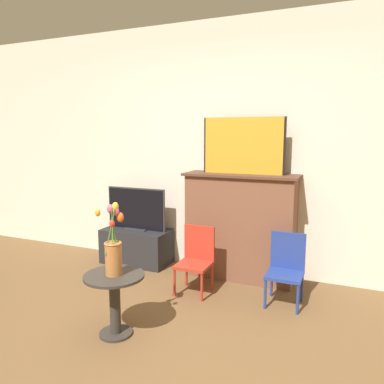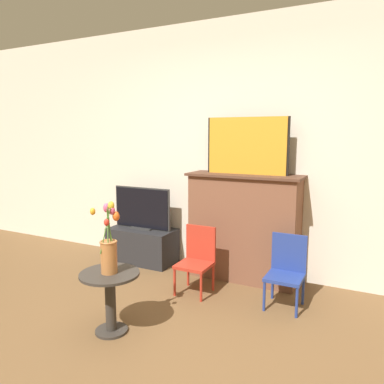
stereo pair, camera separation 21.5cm
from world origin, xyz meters
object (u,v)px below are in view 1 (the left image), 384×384
chair_blue (286,266)px  vase_tulips (113,250)px  painting (243,146)px  tv_monitor (136,209)px  chair_red (196,257)px

chair_blue → vase_tulips: vase_tulips is taller
vase_tulips → painting: bearing=69.7°
tv_monitor → vase_tulips: 1.61m
tv_monitor → chair_red: tv_monitor is taller
tv_monitor → chair_red: bearing=-26.5°
tv_monitor → chair_blue: bearing=-12.4°
chair_red → vase_tulips: size_ratio=1.17×
chair_red → chair_blue: (0.84, 0.08, 0.00)m
painting → vase_tulips: (-0.55, -1.49, -0.72)m
vase_tulips → chair_red: bearing=75.5°
painting → chair_blue: bearing=-39.0°
painting → chair_blue: (0.54, -0.43, -1.05)m
painting → tv_monitor: 1.46m
tv_monitor → chair_blue: tv_monitor is taller
chair_blue → vase_tulips: (-1.09, -1.06, 0.33)m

